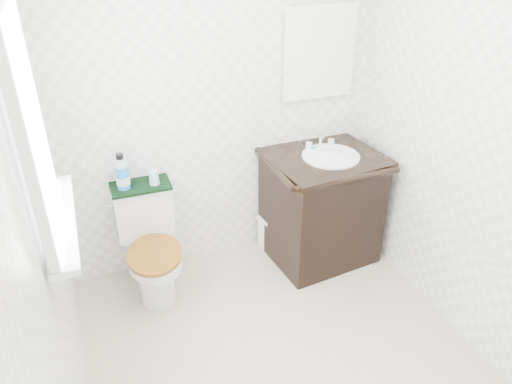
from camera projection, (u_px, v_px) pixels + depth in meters
floor at (287, 365)px, 2.88m from camera, size 2.40×2.40×0.00m
wall_back at (220, 100)px, 3.25m from camera, size 2.40×0.00×2.40m
wall_left at (39, 231)px, 1.94m from camera, size 0.00×2.40×2.40m
wall_right at (487, 148)px, 2.61m from camera, size 0.00×2.40×2.40m
window at (28, 123)px, 1.98m from camera, size 0.02×0.70×0.90m
mirror at (319, 53)px, 3.32m from camera, size 0.50×0.02×0.60m
toilet at (150, 247)px, 3.33m from camera, size 0.39×0.62×0.72m
vanity at (321, 204)px, 3.59m from camera, size 0.82×0.72×0.92m
trash_bin at (272, 231)px, 3.80m from camera, size 0.23×0.21×0.28m
towel at (140, 186)px, 3.22m from camera, size 0.38×0.22×0.02m
mouthwash_bottle at (122, 173)px, 3.12m from camera, size 0.08×0.08×0.24m
cup at (154, 177)px, 3.21m from camera, size 0.07×0.07×0.09m
soap_bar at (312, 148)px, 3.48m from camera, size 0.08×0.05×0.02m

